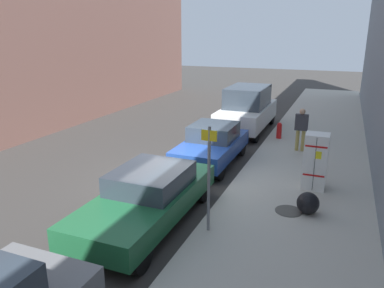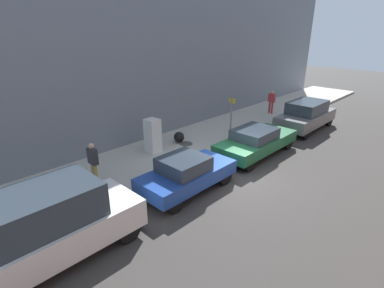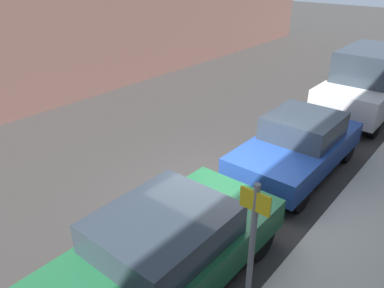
% 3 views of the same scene
% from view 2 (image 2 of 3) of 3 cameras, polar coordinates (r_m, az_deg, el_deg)
% --- Properties ---
extents(ground_plane, '(80.00, 80.00, 0.00)m').
position_cam_2_polar(ground_plane, '(12.99, 7.54, -6.20)').
color(ground_plane, '#383533').
extents(sidewalk_slab, '(4.06, 44.00, 0.16)m').
position_cam_2_polar(sidewalk_slab, '(15.35, -4.22, -1.22)').
color(sidewalk_slab, '#B2ADA0').
rests_on(sidewalk_slab, ground).
extents(building_facade_near, '(1.54, 39.60, 10.58)m').
position_cam_2_polar(building_facade_near, '(16.38, -11.70, 18.64)').
color(building_facade_near, slate).
rests_on(building_facade_near, ground).
extents(discarded_refrigerator, '(0.67, 0.62, 1.68)m').
position_cam_2_polar(discarded_refrigerator, '(14.79, -7.49, 1.60)').
color(discarded_refrigerator, white).
rests_on(discarded_refrigerator, sidewalk_slab).
extents(manhole_cover, '(0.70, 0.70, 0.02)m').
position_cam_2_polar(manhole_cover, '(15.92, -1.15, 0.06)').
color(manhole_cover, '#47443F').
rests_on(manhole_cover, sidewalk_slab).
extents(street_sign_post, '(0.36, 0.07, 2.52)m').
position_cam_2_polar(street_sign_post, '(15.67, 7.45, 4.95)').
color(street_sign_post, slate).
rests_on(street_sign_post, sidewalk_slab).
extents(fire_hydrant, '(0.22, 0.22, 0.71)m').
position_cam_2_polar(fire_hydrant, '(11.15, -22.08, -9.64)').
color(fire_hydrant, red).
rests_on(fire_hydrant, sidewalk_slab).
extents(trash_bag, '(0.57, 0.57, 0.57)m').
position_cam_2_polar(trash_bag, '(16.09, -2.48, 1.33)').
color(trash_bag, black).
rests_on(trash_bag, sidewalk_slab).
extents(pedestrian_walking_far, '(0.47, 0.22, 1.62)m').
position_cam_2_polar(pedestrian_walking_far, '(22.17, 14.89, 8.04)').
color(pedestrian_walking_far, '#B73338').
rests_on(pedestrian_walking_far, sidewalk_slab).
extents(pedestrian_standing_near, '(0.49, 0.23, 1.68)m').
position_cam_2_polar(pedestrian_standing_near, '(12.28, -18.33, -2.96)').
color(pedestrian_standing_near, '#A8934C').
rests_on(pedestrian_standing_near, sidewalk_slab).
extents(parked_van_white, '(1.99, 4.96, 2.17)m').
position_cam_2_polar(parked_van_white, '(9.03, -25.67, -13.96)').
color(parked_van_white, silver).
rests_on(parked_van_white, ground).
extents(parked_hatchback_blue, '(1.76, 3.97, 1.45)m').
position_cam_2_polar(parked_hatchback_blue, '(11.53, -1.07, -5.60)').
color(parked_hatchback_blue, '#23479E').
rests_on(parked_hatchback_blue, ground).
extents(parked_sedan_green, '(1.88, 4.79, 1.40)m').
position_cam_2_polar(parked_sedan_green, '(15.07, 12.10, 0.58)').
color(parked_sedan_green, '#1E6038').
rests_on(parked_sedan_green, ground).
extents(parked_suv_gray, '(1.93, 4.66, 1.76)m').
position_cam_2_polar(parked_suv_gray, '(19.77, 20.89, 5.19)').
color(parked_suv_gray, slate).
rests_on(parked_suv_gray, ground).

